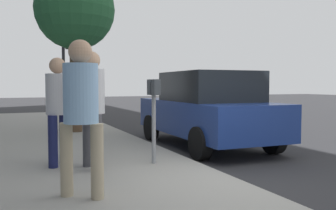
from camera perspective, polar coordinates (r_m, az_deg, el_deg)
ground_plane at (r=5.43m, az=10.39°, el=-12.58°), size 80.00×80.00×0.00m
parking_meter at (r=6.09m, az=-2.23°, el=0.31°), size 0.36×0.12×1.41m
pedestrian_at_meter at (r=5.80m, az=-11.82°, el=0.89°), size 0.54×0.40×1.84m
pedestrian_bystander at (r=4.35m, az=-13.45°, el=0.16°), size 0.40×0.46×1.84m
parking_officer at (r=6.21m, az=-16.81°, el=0.43°), size 0.47×0.38×1.76m
parked_sedan_near at (r=8.71m, az=6.04°, el=-0.62°), size 4.44×2.05×1.77m
street_tree at (r=10.75m, az=-14.34°, el=13.97°), size 2.20×2.20×4.50m
traffic_signal at (r=15.51m, az=-15.65°, el=7.16°), size 0.24×0.44×3.60m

